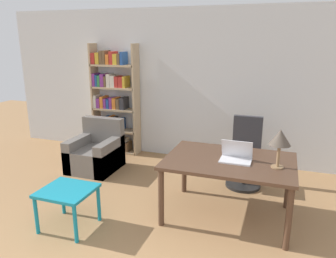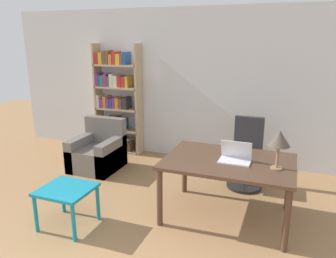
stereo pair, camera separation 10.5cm
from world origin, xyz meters
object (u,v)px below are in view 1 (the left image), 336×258
object	(u,v)px
office_chair	(245,156)
armchair	(96,153)
desk	(229,166)
bookshelf	(113,103)
side_table_blue	(67,195)
laptop	(236,156)
table_lamp	(280,139)

from	to	relation	value
office_chair	armchair	world-z (taller)	office_chair
desk	armchair	size ratio (longest dim) A/B	1.83
armchair	bookshelf	world-z (taller)	bookshelf
desk	office_chair	size ratio (longest dim) A/B	1.46
armchair	bookshelf	distance (m)	1.17
armchair	side_table_blue	bearing A→B (deg)	-68.64
laptop	table_lamp	size ratio (longest dim) A/B	0.82
desk	side_table_blue	world-z (taller)	desk
desk	table_lamp	xyz separation A→B (m)	(0.55, -0.08, 0.43)
laptop	side_table_blue	bearing A→B (deg)	-154.30
desk	armchair	distance (m)	2.55
desk	office_chair	distance (m)	1.04
desk	bookshelf	xyz separation A→B (m)	(-2.54, 1.74, 0.30)
desk	side_table_blue	distance (m)	1.95
armchair	table_lamp	bearing A→B (deg)	-16.77
side_table_blue	armchair	distance (m)	1.82
table_lamp	armchair	xyz separation A→B (m)	(-2.94, 0.89, -0.83)
side_table_blue	armchair	size ratio (longest dim) A/B	0.70
desk	laptop	bearing A→B (deg)	-9.25
desk	office_chair	world-z (taller)	office_chair
laptop	bookshelf	bearing A→B (deg)	146.17
office_chair	table_lamp	bearing A→B (deg)	-66.86
laptop	table_lamp	world-z (taller)	table_lamp
laptop	bookshelf	distance (m)	3.15
laptop	office_chair	size ratio (longest dim) A/B	0.35
desk	bookshelf	world-z (taller)	bookshelf
desk	side_table_blue	bearing A→B (deg)	-153.01
side_table_blue	armchair	xyz separation A→B (m)	(-0.66, 1.69, -0.14)
side_table_blue	armchair	world-z (taller)	armchair
office_chair	bookshelf	bearing A→B (deg)	164.59
table_lamp	bookshelf	distance (m)	3.59
table_lamp	desk	bearing A→B (deg)	172.24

